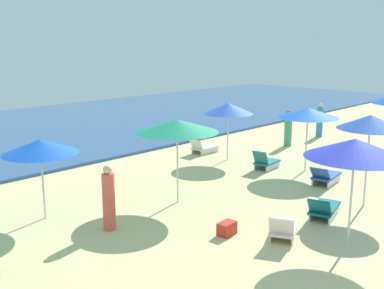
{
  "coord_description": "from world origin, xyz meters",
  "views": [
    {
      "loc": [
        -11.45,
        -0.84,
        4.7
      ],
      "look_at": [
        -0.08,
        10.17,
        1.17
      ],
      "focal_mm": 43.57,
      "sensor_mm": 36.0,
      "label": 1
    }
  ],
  "objects_px": {
    "umbrella_1": "(40,147)",
    "umbrella_3": "(177,126)",
    "beachgoer_0": "(288,129)",
    "lounge_chair_6_0": "(203,148)",
    "umbrella_7": "(355,148)",
    "umbrella_4": "(308,113)",
    "lounge_chair_7_0": "(283,229)",
    "lounge_chair_4_1": "(325,176)",
    "umbrella_0": "(370,122)",
    "beachgoer_2": "(109,200)",
    "cooler_box_0": "(227,228)",
    "lounge_chair_0_0": "(324,209)",
    "beachgoer_3": "(320,121)",
    "lounge_chair_4_0": "(266,162)",
    "umbrella_6": "(228,108)"
  },
  "relations": [
    {
      "from": "umbrella_7",
      "to": "lounge_chair_7_0",
      "type": "height_order",
      "value": "umbrella_7"
    },
    {
      "from": "umbrella_4",
      "to": "lounge_chair_6_0",
      "type": "relative_size",
      "value": 1.83
    },
    {
      "from": "lounge_chair_0_0",
      "to": "lounge_chair_4_0",
      "type": "bearing_deg",
      "value": -51.96
    },
    {
      "from": "umbrella_1",
      "to": "lounge_chair_6_0",
      "type": "bearing_deg",
      "value": 13.28
    },
    {
      "from": "beachgoer_0",
      "to": "cooler_box_0",
      "type": "distance_m",
      "value": 10.59
    },
    {
      "from": "umbrella_1",
      "to": "umbrella_3",
      "type": "bearing_deg",
      "value": -26.03
    },
    {
      "from": "lounge_chair_4_1",
      "to": "lounge_chair_6_0",
      "type": "distance_m",
      "value": 5.95
    },
    {
      "from": "lounge_chair_6_0",
      "to": "umbrella_7",
      "type": "xyz_separation_m",
      "value": [
        -4.44,
        -8.7,
        2.11
      ]
    },
    {
      "from": "umbrella_0",
      "to": "umbrella_6",
      "type": "height_order",
      "value": "umbrella_0"
    },
    {
      "from": "umbrella_4",
      "to": "cooler_box_0",
      "type": "height_order",
      "value": "umbrella_4"
    },
    {
      "from": "lounge_chair_0_0",
      "to": "beachgoer_3",
      "type": "height_order",
      "value": "beachgoer_3"
    },
    {
      "from": "lounge_chair_6_0",
      "to": "umbrella_7",
      "type": "distance_m",
      "value": 10.0
    },
    {
      "from": "beachgoer_0",
      "to": "umbrella_3",
      "type": "bearing_deg",
      "value": 59.26
    },
    {
      "from": "umbrella_6",
      "to": "lounge_chair_7_0",
      "type": "distance_m",
      "value": 7.92
    },
    {
      "from": "lounge_chair_0_0",
      "to": "umbrella_4",
      "type": "relative_size",
      "value": 0.68
    },
    {
      "from": "lounge_chair_4_0",
      "to": "umbrella_7",
      "type": "relative_size",
      "value": 0.49
    },
    {
      "from": "beachgoer_2",
      "to": "lounge_chair_6_0",
      "type": "bearing_deg",
      "value": 4.39
    },
    {
      "from": "umbrella_4",
      "to": "beachgoer_0",
      "type": "bearing_deg",
      "value": 41.49
    },
    {
      "from": "beachgoer_3",
      "to": "lounge_chair_4_1",
      "type": "bearing_deg",
      "value": 169.25
    },
    {
      "from": "beachgoer_0",
      "to": "beachgoer_2",
      "type": "relative_size",
      "value": 0.98
    },
    {
      "from": "umbrella_1",
      "to": "lounge_chair_7_0",
      "type": "height_order",
      "value": "umbrella_1"
    },
    {
      "from": "lounge_chair_4_0",
      "to": "lounge_chair_6_0",
      "type": "xyz_separation_m",
      "value": [
        0.25,
        3.4,
        -0.03
      ]
    },
    {
      "from": "lounge_chair_4_1",
      "to": "beachgoer_0",
      "type": "bearing_deg",
      "value": -53.37
    },
    {
      "from": "lounge_chair_7_0",
      "to": "lounge_chair_4_1",
      "type": "bearing_deg",
      "value": -99.09
    },
    {
      "from": "lounge_chair_7_0",
      "to": "umbrella_7",
      "type": "bearing_deg",
      "value": -179.74
    },
    {
      "from": "lounge_chair_6_0",
      "to": "cooler_box_0",
      "type": "relative_size",
      "value": 2.7
    },
    {
      "from": "umbrella_4",
      "to": "lounge_chair_4_1",
      "type": "relative_size",
      "value": 1.55
    },
    {
      "from": "umbrella_7",
      "to": "cooler_box_0",
      "type": "height_order",
      "value": "umbrella_7"
    },
    {
      "from": "umbrella_1",
      "to": "lounge_chair_4_1",
      "type": "relative_size",
      "value": 1.44
    },
    {
      "from": "umbrella_6",
      "to": "beachgoer_3",
      "type": "height_order",
      "value": "umbrella_6"
    },
    {
      "from": "umbrella_0",
      "to": "umbrella_7",
      "type": "xyz_separation_m",
      "value": [
        -2.88,
        -0.91,
        -0.13
      ]
    },
    {
      "from": "umbrella_0",
      "to": "beachgoer_0",
      "type": "bearing_deg",
      "value": 48.64
    },
    {
      "from": "umbrella_4",
      "to": "lounge_chair_7_0",
      "type": "relative_size",
      "value": 1.69
    },
    {
      "from": "lounge_chair_7_0",
      "to": "lounge_chair_0_0",
      "type": "bearing_deg",
      "value": -117.11
    },
    {
      "from": "beachgoer_3",
      "to": "beachgoer_0",
      "type": "bearing_deg",
      "value": 139.59
    },
    {
      "from": "umbrella_4",
      "to": "lounge_chair_7_0",
      "type": "bearing_deg",
      "value": -154.04
    },
    {
      "from": "beachgoer_0",
      "to": "beachgoer_3",
      "type": "bearing_deg",
      "value": -131.67
    },
    {
      "from": "lounge_chair_0_0",
      "to": "lounge_chair_4_1",
      "type": "bearing_deg",
      "value": -77.84
    },
    {
      "from": "lounge_chair_4_0",
      "to": "cooler_box_0",
      "type": "xyz_separation_m",
      "value": [
        -5.67,
        -2.85,
        -0.11
      ]
    },
    {
      "from": "umbrella_6",
      "to": "lounge_chair_0_0",
      "type": "bearing_deg",
      "value": -117.19
    },
    {
      "from": "umbrella_1",
      "to": "cooler_box_0",
      "type": "distance_m",
      "value": 5.3
    },
    {
      "from": "lounge_chair_6_0",
      "to": "beachgoer_3",
      "type": "distance_m",
      "value": 6.87
    },
    {
      "from": "beachgoer_0",
      "to": "beachgoer_2",
      "type": "xyz_separation_m",
      "value": [
        -11.43,
        -2.06,
        0.02
      ]
    },
    {
      "from": "umbrella_4",
      "to": "lounge_chair_6_0",
      "type": "distance_m",
      "value": 5.02
    },
    {
      "from": "umbrella_4",
      "to": "umbrella_7",
      "type": "distance_m",
      "value": 6.47
    },
    {
      "from": "lounge_chair_0_0",
      "to": "cooler_box_0",
      "type": "height_order",
      "value": "lounge_chair_0_0"
    },
    {
      "from": "umbrella_0",
      "to": "beachgoer_2",
      "type": "bearing_deg",
      "value": 147.83
    },
    {
      "from": "beachgoer_3",
      "to": "umbrella_4",
      "type": "bearing_deg",
      "value": 163.62
    },
    {
      "from": "umbrella_4",
      "to": "lounge_chair_4_1",
      "type": "distance_m",
      "value": 2.52
    },
    {
      "from": "umbrella_1",
      "to": "beachgoer_2",
      "type": "height_order",
      "value": "umbrella_1"
    }
  ]
}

